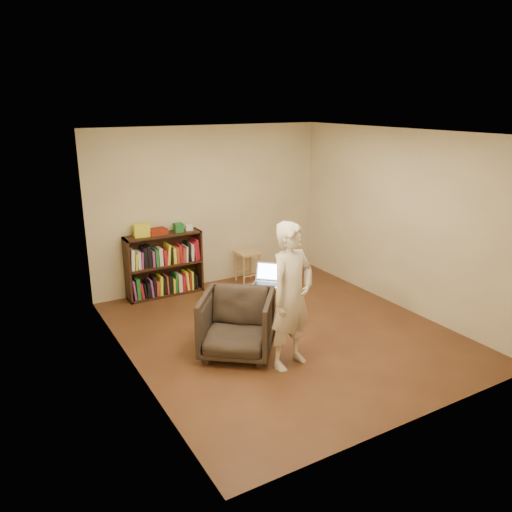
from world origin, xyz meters
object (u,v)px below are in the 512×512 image
armchair (237,324)px  side_table (267,291)px  stool (247,257)px  bookshelf (164,268)px  laptop (267,280)px  person (291,296)px

armchair → side_table: size_ratio=1.83×
stool → side_table: bearing=-108.1°
stool → armchair: bearing=-121.8°
bookshelf → laptop: 1.78m
side_table → person: bearing=-109.9°
laptop → person: bearing=-66.5°
side_table → laptop: 0.16m
bookshelf → side_table: 1.82m
stool → laptop: size_ratio=0.99×
bookshelf → side_table: bearing=-58.0°
bookshelf → armchair: bearing=-88.0°
laptop → person: size_ratio=0.31×
side_table → bookshelf: bearing=122.0°
laptop → side_table: bearing=-77.2°
stool → person: person is taller
bookshelf → stool: size_ratio=2.26×
armchair → side_table: (0.89, 0.76, 0.00)m
armchair → side_table: 1.17m
armchair → laptop: bearing=80.0°
bookshelf → stool: (1.42, -0.14, -0.01)m
laptop → person: person is taller
stool → person: (-0.93, -2.71, 0.43)m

